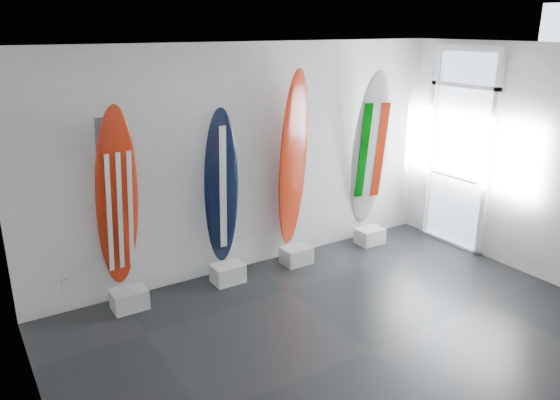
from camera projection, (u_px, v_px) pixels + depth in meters
floor at (371, 351)px, 5.51m from camera, size 6.00×6.00×0.00m
ceiling at (389, 48)px, 4.58m from camera, size 6.00×6.00×0.00m
wall_back at (249, 160)px, 7.05m from camera, size 6.00×0.00×6.00m
wall_left at (37, 295)px, 3.52m from camera, size 0.00×5.00×5.00m
display_block_usa at (129, 299)px, 6.29m from camera, size 0.40×0.30×0.24m
surfboard_usa at (117, 200)px, 6.00m from camera, size 0.53×0.43×2.18m
display_block_navy at (228, 273)px, 6.95m from camera, size 0.40×0.30×0.24m
surfboard_navy at (221, 188)px, 6.68m from camera, size 0.47×0.21×2.03m
display_block_swiss at (296, 255)px, 7.50m from camera, size 0.40×0.30×0.24m
surfboard_swiss at (293, 161)px, 7.16m from camera, size 0.60×0.40×2.45m
display_block_italy at (370, 236)px, 8.19m from camera, size 0.40×0.30×0.24m
surfboard_italy at (370, 151)px, 7.86m from camera, size 0.67×0.64×2.38m
wall_outlet at (66, 285)px, 6.15m from camera, size 0.09×0.02×0.13m
glass_door at (459, 152)px, 7.82m from camera, size 0.12×1.16×2.85m
balcony at (507, 197)px, 8.78m from camera, size 2.80×2.20×1.20m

